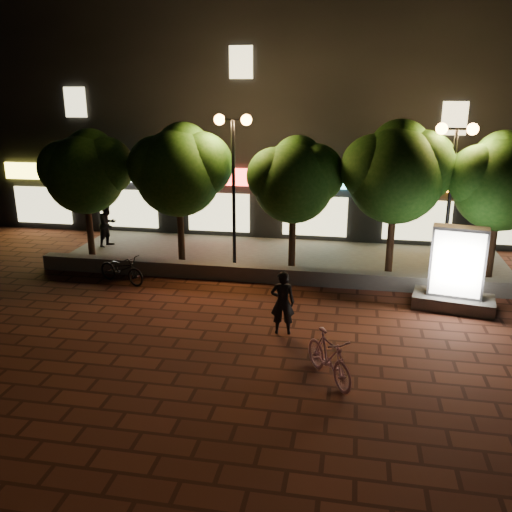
% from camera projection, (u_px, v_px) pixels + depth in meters
% --- Properties ---
extents(ground, '(80.00, 80.00, 0.00)m').
position_uv_depth(ground, '(248.00, 334.00, 13.98)').
color(ground, '#57281B').
rests_on(ground, ground).
extents(retaining_wall, '(16.00, 0.45, 0.50)m').
position_uv_depth(retaining_wall, '(271.00, 274.00, 17.66)').
color(retaining_wall, slate).
rests_on(retaining_wall, ground).
extents(sidewalk, '(16.00, 5.00, 0.08)m').
position_uv_depth(sidewalk, '(282.00, 258.00, 20.07)').
color(sidewalk, slate).
rests_on(sidewalk, ground).
extents(building_block, '(28.00, 8.12, 11.30)m').
position_uv_depth(building_block, '(302.00, 112.00, 24.68)').
color(building_block, black).
rests_on(building_block, ground).
extents(tree_far_left, '(3.36, 2.80, 4.63)m').
position_uv_depth(tree_far_left, '(86.00, 169.00, 19.32)').
color(tree_far_left, '#321E13').
rests_on(tree_far_left, sidewalk).
extents(tree_left, '(3.60, 3.00, 4.89)m').
position_uv_depth(tree_left, '(180.00, 167.00, 18.67)').
color(tree_left, '#321E13').
rests_on(tree_left, sidewalk).
extents(tree_mid, '(3.24, 2.70, 4.50)m').
position_uv_depth(tree_mid, '(295.00, 177.00, 18.05)').
color(tree_mid, '#321E13').
rests_on(tree_mid, sidewalk).
extents(tree_right, '(3.72, 3.10, 5.07)m').
position_uv_depth(tree_right, '(398.00, 169.00, 17.38)').
color(tree_right, '#321E13').
rests_on(tree_right, sidewalk).
extents(tree_far_right, '(3.48, 2.90, 4.76)m').
position_uv_depth(tree_far_right, '(502.00, 178.00, 16.89)').
color(tree_far_right, '#321E13').
rests_on(tree_far_right, sidewalk).
extents(street_lamp_left, '(1.26, 0.36, 5.18)m').
position_uv_depth(street_lamp_left, '(233.00, 152.00, 17.91)').
color(street_lamp_left, black).
rests_on(street_lamp_left, sidewalk).
extents(street_lamp_right, '(1.26, 0.36, 4.98)m').
position_uv_depth(street_lamp_right, '(454.00, 161.00, 16.75)').
color(street_lamp_right, black).
rests_on(street_lamp_right, sidewalk).
extents(ad_kiosk, '(2.40, 1.50, 2.41)m').
position_uv_depth(ad_kiosk, '(456.00, 276.00, 15.34)').
color(ad_kiosk, slate).
rests_on(ad_kiosk, ground).
extents(scooter_pink, '(1.43, 1.81, 1.09)m').
position_uv_depth(scooter_pink, '(329.00, 357.00, 11.63)').
color(scooter_pink, pink).
rests_on(scooter_pink, ground).
extents(rider, '(0.66, 0.47, 1.69)m').
position_uv_depth(rider, '(283.00, 303.00, 13.78)').
color(rider, black).
rests_on(rider, ground).
extents(scooter_parked, '(1.93, 1.23, 0.96)m').
position_uv_depth(scooter_parked, '(122.00, 269.00, 17.47)').
color(scooter_parked, black).
rests_on(scooter_parked, ground).
extents(pedestrian, '(0.86, 0.99, 1.73)m').
position_uv_depth(pedestrian, '(108.00, 225.00, 21.18)').
color(pedestrian, black).
rests_on(pedestrian, sidewalk).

